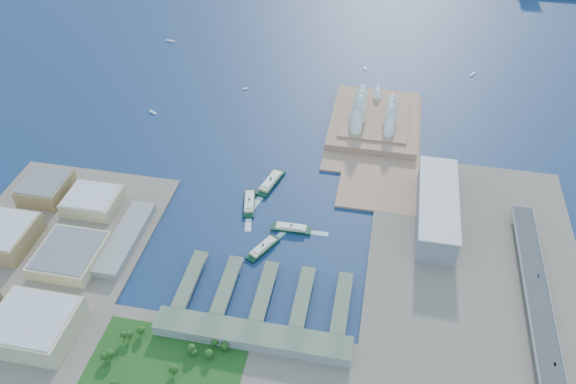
% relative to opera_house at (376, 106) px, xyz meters
% --- Properties ---
extents(ground, '(3000.00, 3000.00, 0.00)m').
position_rel_opera_house_xyz_m(ground, '(-105.00, -280.00, -32.00)').
color(ground, '#0F2548').
rests_on(ground, ground).
extents(west_land, '(220.00, 390.00, 3.00)m').
position_rel_opera_house_xyz_m(west_land, '(-355.00, -385.00, -30.50)').
color(west_land, '#796C5D').
rests_on(west_land, ground).
extents(east_land, '(240.00, 500.00, 3.00)m').
position_rel_opera_house_xyz_m(east_land, '(135.00, -330.00, -30.50)').
color(east_land, '#796C5D').
rests_on(east_land, ground).
extents(peninsula, '(135.00, 220.00, 3.00)m').
position_rel_opera_house_xyz_m(peninsula, '(2.50, -20.00, -30.50)').
color(peninsula, '#A8795C').
rests_on(peninsula, ground).
extents(opera_house, '(134.00, 180.00, 58.00)m').
position_rel_opera_house_xyz_m(opera_house, '(0.00, 0.00, 0.00)').
color(opera_house, white).
rests_on(opera_house, peninsula).
extents(toaster_building, '(45.00, 155.00, 35.00)m').
position_rel_opera_house_xyz_m(toaster_building, '(90.00, -200.00, -11.50)').
color(toaster_building, gray).
rests_on(toaster_building, east_land).
extents(expressway, '(26.00, 340.00, 11.85)m').
position_rel_opera_house_xyz_m(expressway, '(195.00, -340.00, -23.07)').
color(expressway, gray).
rests_on(expressway, east_land).
extents(west_buildings, '(200.00, 280.00, 27.00)m').
position_rel_opera_house_xyz_m(west_buildings, '(-355.00, -350.00, -15.50)').
color(west_buildings, '#9E7E4F').
rests_on(west_buildings, west_land).
extents(ferry_wharves, '(184.00, 90.00, 9.30)m').
position_rel_opera_house_xyz_m(ferry_wharves, '(-91.00, -355.00, -27.35)').
color(ferry_wharves, '#52624A').
rests_on(ferry_wharves, ground).
extents(terminal_building, '(200.00, 28.00, 12.00)m').
position_rel_opera_house_xyz_m(terminal_building, '(-90.00, -415.00, -23.00)').
color(terminal_building, gray).
rests_on(terminal_building, south_land).
extents(park, '(150.00, 110.00, 16.00)m').
position_rel_opera_house_xyz_m(park, '(-165.00, -470.00, -21.00)').
color(park, '#194714').
rests_on(park, south_land).
extents(ferry_a, '(24.22, 55.24, 10.13)m').
position_rel_opera_house_xyz_m(ferry_a, '(-143.09, -215.21, -26.93)').
color(ferry_a, '#0C301E').
rests_on(ferry_a, ground).
extents(ferry_b, '(29.77, 61.02, 11.18)m').
position_rel_opera_house_xyz_m(ferry_b, '(-124.70, -170.46, -26.41)').
color(ferry_b, '#0C301E').
rests_on(ferry_b, ground).
extents(ferry_c, '(34.50, 49.38, 9.33)m').
position_rel_opera_house_xyz_m(ferry_c, '(-107.80, -289.40, -27.34)').
color(ferry_c, '#0C301E').
rests_on(ferry_c, ground).
extents(ferry_d, '(49.59, 13.47, 9.34)m').
position_rel_opera_house_xyz_m(ferry_d, '(-81.63, -250.64, -27.33)').
color(ferry_d, '#0C301E').
rests_on(ferry_d, ground).
extents(boat_a, '(14.23, 10.29, 2.77)m').
position_rel_opera_house_xyz_m(boat_a, '(-344.39, -35.25, -30.62)').
color(boat_a, white).
rests_on(boat_a, ground).
extents(boat_b, '(8.94, 7.69, 2.38)m').
position_rel_opera_house_xyz_m(boat_b, '(-219.79, 63.43, -30.81)').
color(boat_b, white).
rests_on(boat_b, ground).
extents(boat_c, '(9.14, 13.84, 3.02)m').
position_rel_opera_house_xyz_m(boat_c, '(156.57, 186.16, -30.49)').
color(boat_c, white).
rests_on(boat_c, ground).
extents(boat_d, '(17.84, 7.26, 2.94)m').
position_rel_opera_house_xyz_m(boat_d, '(-404.31, 208.50, -30.53)').
color(boat_d, white).
rests_on(boat_d, ground).
extents(boat_e, '(6.55, 9.92, 2.33)m').
position_rel_opera_house_xyz_m(boat_e, '(-28.82, 171.19, -30.83)').
color(boat_e, white).
rests_on(boat_e, ground).
extents(car_b, '(1.30, 3.73, 1.23)m').
position_rel_opera_house_xyz_m(car_b, '(199.00, -394.91, -16.54)').
color(car_b, slate).
rests_on(car_b, expressway).
extents(car_c, '(1.70, 4.18, 1.21)m').
position_rel_opera_house_xyz_m(car_c, '(199.00, -284.52, -16.54)').
color(car_c, slate).
rests_on(car_c, expressway).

